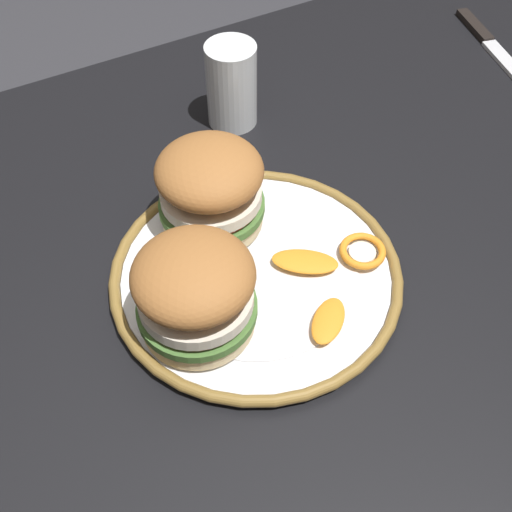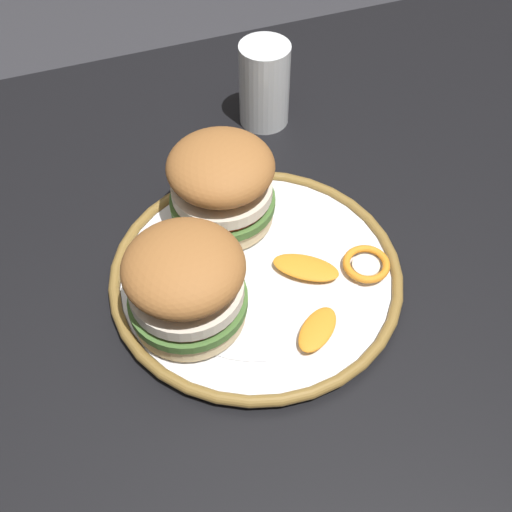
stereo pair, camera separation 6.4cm
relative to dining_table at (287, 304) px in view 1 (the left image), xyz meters
name	(u,v)px [view 1 (the left image)]	position (x,y,z in m)	size (l,w,h in m)	color
ground_plane	(275,484)	(0.00, 0.00, -0.62)	(8.00, 8.00, 0.00)	#333338
dining_table	(287,304)	(0.00, 0.00, 0.00)	(1.28, 0.91, 0.71)	black
dinner_plate	(256,274)	(0.05, 0.01, 0.10)	(0.31, 0.31, 0.02)	white
sandwich_half_left	(195,291)	(0.13, 0.04, 0.16)	(0.16, 0.16, 0.10)	beige
sandwich_half_right	(210,187)	(0.06, -0.08, 0.16)	(0.14, 0.14, 0.10)	beige
orange_peel_curled	(363,251)	(-0.06, 0.05, 0.11)	(0.05, 0.05, 0.01)	orange
orange_peel_strip_long	(306,261)	(0.00, 0.03, 0.11)	(0.08, 0.07, 0.01)	orange
orange_peel_strip_short	(328,321)	(0.02, 0.10, 0.11)	(0.06, 0.06, 0.01)	orange
drinking_glass	(232,91)	(-0.05, -0.24, 0.14)	(0.07, 0.07, 0.11)	white
table_knife	(490,44)	(-0.48, -0.21, 0.10)	(0.07, 0.22, 0.01)	silver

